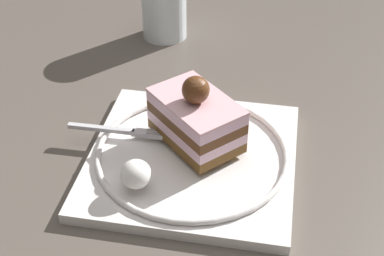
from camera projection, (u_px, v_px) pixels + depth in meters
The scene contains 6 objects.
ground_plane at pixel (189, 172), 0.60m from camera, with size 2.40×2.40×0.00m, color #564E46.
dessert_plate at pixel (192, 157), 0.61m from camera, with size 0.23×0.23×0.02m.
cake_slice at pixel (193, 117), 0.60m from camera, with size 0.12×0.11×0.08m.
whipped_cream_dollop at pixel (136, 174), 0.55m from camera, with size 0.03×0.03×0.03m, color white.
fork at pixel (122, 131), 0.62m from camera, with size 0.12×0.02×0.00m.
drink_glass_near at pixel (164, 1), 0.81m from camera, with size 0.07×0.07×0.12m.
Camera 1 is at (-0.10, 0.44, 0.40)m, focal length 52.46 mm.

